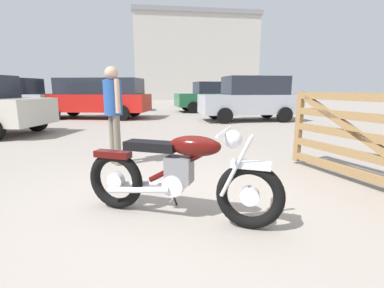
{
  "coord_description": "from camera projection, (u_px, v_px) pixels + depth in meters",
  "views": [
    {
      "loc": [
        0.04,
        -2.82,
        1.3
      ],
      "look_at": [
        0.2,
        1.09,
        0.51
      ],
      "focal_mm": 25.89,
      "sensor_mm": 36.0,
      "label": 1
    }
  ],
  "objects": [
    {
      "name": "pale_sedan_back",
      "position": [
        97.0,
        97.0,
        12.17
      ],
      "size": [
        4.89,
        2.42,
        1.74
      ],
      "rotation": [
        0.0,
        0.0,
        3.01
      ],
      "color": "black",
      "rests_on": "ground_plane"
    },
    {
      "name": "ground_plane",
      "position": [
        178.0,
        210.0,
        3.02
      ],
      "size": [
        80.0,
        80.0,
        0.0
      ],
      "primitive_type": "plane",
      "color": "gray"
    },
    {
      "name": "bystander",
      "position": [
        113.0,
        106.0,
        4.66
      ],
      "size": [
        0.31,
        0.39,
        1.66
      ],
      "rotation": [
        0.0,
        0.0,
        0.64
      ],
      "color": "#706656",
      "rests_on": "ground_plane"
    },
    {
      "name": "red_hatchback_near",
      "position": [
        109.0,
        95.0,
        16.34
      ],
      "size": [
        4.09,
        2.23,
        1.78
      ],
      "rotation": [
        0.0,
        0.0,
        0.14
      ],
      "color": "black",
      "rests_on": "ground_plane"
    },
    {
      "name": "industrial_building",
      "position": [
        193.0,
        59.0,
        35.84
      ],
      "size": [
        15.61,
        11.07,
        10.04
      ],
      "rotation": [
        0.0,
        0.0,
        0.1
      ],
      "color": "beige",
      "rests_on": "ground_plane"
    },
    {
      "name": "white_estate_far",
      "position": [
        1.0,
        97.0,
        12.29
      ],
      "size": [
        4.91,
        2.49,
        1.74
      ],
      "rotation": [
        0.0,
        0.0,
        -0.15
      ],
      "color": "black",
      "rests_on": "ground_plane"
    },
    {
      "name": "vintage_motorcycle",
      "position": [
        179.0,
        175.0,
        2.76
      ],
      "size": [
        1.99,
        0.88,
        0.94
      ],
      "rotation": [
        0.0,
        0.0,
        -0.36
      ],
      "color": "black",
      "rests_on": "ground_plane"
    },
    {
      "name": "silver_sedan_mid",
      "position": [
        213.0,
        97.0,
        15.79
      ],
      "size": [
        4.45,
        2.5,
        1.67
      ],
      "rotation": [
        0.0,
        0.0,
        0.19
      ],
      "color": "black",
      "rests_on": "ground_plane"
    },
    {
      "name": "blue_hatchback_right",
      "position": [
        250.0,
        98.0,
        11.25
      ],
      "size": [
        4.06,
        2.17,
        1.78
      ],
      "rotation": [
        0.0,
        0.0,
        3.26
      ],
      "color": "black",
      "rests_on": "ground_plane"
    }
  ]
}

